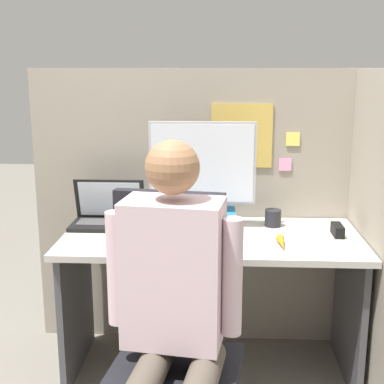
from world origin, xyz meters
name	(u,v)px	position (x,y,z in m)	size (l,w,h in m)	color
cubicle_panel_back	(213,209)	(0.00, 0.67, 0.75)	(1.92, 0.05, 1.50)	gray
cubicle_panel_right	(372,236)	(0.74, 0.26, 0.75)	(0.04, 1.28, 1.50)	gray
desk	(211,270)	(0.00, 0.32, 0.54)	(1.42, 0.65, 0.72)	beige
paper_box	(202,220)	(-0.05, 0.45, 0.76)	(0.33, 0.25, 0.08)	#236BAD
monitor	(202,167)	(-0.05, 0.45, 1.03)	(0.52, 0.19, 0.45)	#B2B2B7
laptop	(108,217)	(-0.53, 0.46, 0.76)	(0.36, 0.22, 0.23)	black
mouse	(153,237)	(-0.27, 0.23, 0.74)	(0.07, 0.04, 0.04)	gray
stapler	(337,230)	(0.60, 0.35, 0.74)	(0.04, 0.12, 0.05)	black
carrot_toy	(282,243)	(0.32, 0.17, 0.74)	(0.04, 0.16, 0.04)	orange
office_chair	(172,335)	(-0.14, -0.29, 0.52)	(0.54, 0.59, 1.04)	black
person	(174,303)	(-0.11, -0.45, 0.73)	(0.48, 0.48, 1.27)	brown
coffee_mug	(273,218)	(0.31, 0.49, 0.76)	(0.08, 0.08, 0.08)	#232328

